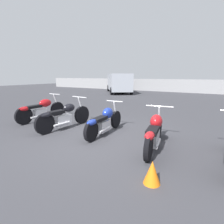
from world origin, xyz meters
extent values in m
plane|color=#38383D|center=(0.00, 0.00, 0.00)|extent=(60.00, 60.00, 0.00)
cube|color=gray|center=(0.00, 15.98, 0.70)|extent=(40.00, 0.04, 1.39)
cylinder|color=black|center=(-3.13, 1.23, 0.33)|extent=(0.13, 0.66, 0.66)
cylinder|color=black|center=(-3.19, -0.29, 0.33)|extent=(0.13, 0.66, 0.66)
cube|color=silver|center=(-3.16, 0.39, 0.30)|extent=(0.22, 0.56, 0.36)
ellipsoid|color=#AD1419|center=(-3.15, 0.65, 0.69)|extent=(0.29, 0.55, 0.32)
cube|color=black|center=(-3.17, 0.13, 0.61)|extent=(0.26, 0.58, 0.10)
ellipsoid|color=#AD1419|center=(-3.19, -0.24, 0.59)|extent=(0.22, 0.45, 0.16)
cylinder|color=silver|center=(-3.13, 1.13, 1.01)|extent=(0.66, 0.06, 0.04)
cylinder|color=silver|center=(-3.13, 1.18, 0.67)|extent=(0.06, 0.26, 0.66)
cylinder|color=silver|center=(-3.05, 0.23, 0.23)|extent=(0.10, 0.68, 0.07)
cylinder|color=black|center=(-1.49, 0.96, 0.33)|extent=(0.16, 0.67, 0.66)
cylinder|color=black|center=(-1.63, -0.60, 0.33)|extent=(0.16, 0.67, 0.66)
cube|color=silver|center=(-1.57, 0.10, 0.30)|extent=(0.25, 0.58, 0.36)
ellipsoid|color=black|center=(-1.54, 0.37, 0.69)|extent=(0.29, 0.48, 0.29)
cube|color=black|center=(-1.59, -0.16, 0.62)|extent=(0.29, 0.56, 0.10)
ellipsoid|color=black|center=(-1.62, -0.55, 0.60)|extent=(0.24, 0.46, 0.16)
cylinder|color=silver|center=(-1.50, 0.86, 1.01)|extent=(0.71, 0.10, 0.04)
cylinder|color=silver|center=(-1.50, 0.91, 0.67)|extent=(0.07, 0.26, 0.66)
cylinder|color=silver|center=(-1.46, -0.06, 0.23)|extent=(0.12, 0.62, 0.07)
cylinder|color=black|center=(-0.13, 1.15, 0.29)|extent=(0.13, 0.59, 0.59)
cylinder|color=black|center=(-0.05, -0.33, 0.29)|extent=(0.13, 0.59, 0.59)
cube|color=silver|center=(-0.08, 0.34, 0.26)|extent=(0.23, 0.55, 0.32)
ellipsoid|color=navy|center=(-0.10, 0.59, 0.62)|extent=(0.31, 0.48, 0.34)
cube|color=black|center=(-0.07, 0.08, 0.54)|extent=(0.27, 0.60, 0.10)
ellipsoid|color=navy|center=(-0.05, -0.28, 0.53)|extent=(0.22, 0.45, 0.16)
cylinder|color=silver|center=(-0.12, 1.05, 0.94)|extent=(0.60, 0.07, 0.04)
cylinder|color=silver|center=(-0.12, 1.10, 0.62)|extent=(0.06, 0.25, 0.63)
cylinder|color=silver|center=(0.05, 0.19, 0.21)|extent=(0.10, 0.56, 0.07)
cylinder|color=black|center=(1.45, 0.90, 0.30)|extent=(0.19, 0.61, 0.60)
cylinder|color=black|center=(1.68, -0.59, 0.30)|extent=(0.19, 0.61, 0.60)
cube|color=silver|center=(1.58, 0.08, 0.27)|extent=(0.28, 0.57, 0.33)
ellipsoid|color=#AD1419|center=(1.54, 0.33, 0.63)|extent=(0.37, 0.50, 0.36)
cube|color=black|center=(1.62, -0.17, 0.55)|extent=(0.32, 0.58, 0.10)
ellipsoid|color=#AD1419|center=(1.67, -0.54, 0.54)|extent=(0.26, 0.47, 0.16)
cylinder|color=silver|center=(1.47, 0.80, 0.95)|extent=(0.74, 0.15, 0.04)
cylinder|color=silver|center=(1.46, 0.85, 0.62)|extent=(0.09, 0.25, 0.63)
cylinder|color=silver|center=(1.72, -0.05, 0.21)|extent=(0.16, 0.59, 0.07)
cube|color=#999EA8|center=(-6.19, 12.25, 1.12)|extent=(4.72, 5.38, 1.68)
cube|color=black|center=(-7.74, 14.32, 1.50)|extent=(1.45, 1.10, 0.50)
cylinder|color=black|center=(-8.15, 13.29, 0.35)|extent=(0.59, 0.69, 0.70)
cylinder|color=black|center=(-6.64, 14.42, 0.35)|extent=(0.59, 0.69, 0.70)
cylinder|color=black|center=(-5.75, 10.07, 0.35)|extent=(0.59, 0.69, 0.70)
cylinder|color=black|center=(-4.23, 11.20, 0.35)|extent=(0.59, 0.69, 0.70)
cone|color=orange|center=(2.01, -1.33, 0.20)|extent=(0.29, 0.29, 0.40)
camera|label=1|loc=(2.81, -3.93, 1.78)|focal=28.00mm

